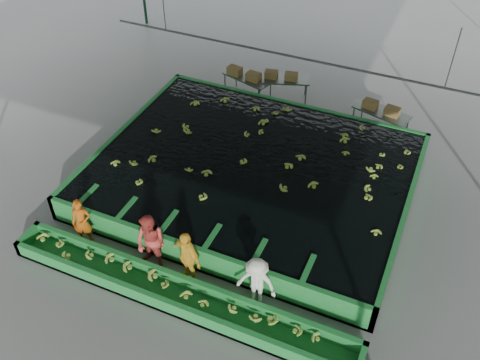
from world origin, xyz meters
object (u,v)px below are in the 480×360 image
at_px(flotation_tank, 252,174).
at_px(sorting_trough, 177,295).
at_px(packing_table_left, 247,87).
at_px(packing_table_right, 380,122).
at_px(worker_a, 82,222).
at_px(worker_c, 187,257).
at_px(packing_table_mid, 282,89).
at_px(box_stack_right, 381,111).
at_px(worker_b, 151,243).
at_px(worker_d, 257,283).
at_px(box_stack_mid, 281,78).
at_px(box_stack_left, 244,77).

xyz_separation_m(flotation_tank, sorting_trough, (0.00, -5.10, -0.20)).
distance_m(flotation_tank, packing_table_left, 5.44).
bearing_deg(flotation_tank, sorting_trough, -90.00).
bearing_deg(packing_table_left, packing_table_right, -3.01).
distance_m(sorting_trough, worker_a, 3.65).
height_order(worker_c, packing_table_mid, worker_c).
bearing_deg(box_stack_right, worker_b, -115.65).
xyz_separation_m(packing_table_mid, packing_table_right, (4.09, -0.70, -0.01)).
xyz_separation_m(flotation_tank, packing_table_left, (-2.30, 4.93, 0.01)).
height_order(worker_a, worker_c, worker_c).
bearing_deg(packing_table_left, sorting_trough, -77.07).
height_order(worker_a, packing_table_mid, worker_a).
height_order(sorting_trough, worker_d, worker_d).
xyz_separation_m(worker_c, box_stack_right, (3.19, 8.93, 0.05)).
bearing_deg(flotation_tank, box_stack_right, 56.23).
distance_m(worker_a, box_stack_right, 11.11).
xyz_separation_m(flotation_tank, box_stack_mid, (-1.02, 5.30, 0.50)).
xyz_separation_m(packing_table_right, box_stack_right, (-0.05, -0.01, 0.47)).
bearing_deg(worker_a, packing_table_mid, 50.49).
relative_size(worker_a, worker_b, 0.84).
relative_size(packing_table_left, packing_table_mid, 0.96).
distance_m(box_stack_left, box_stack_right, 5.52).
bearing_deg(packing_table_left, box_stack_right, -3.17).
bearing_deg(worker_d, box_stack_left, 111.86).
xyz_separation_m(sorting_trough, packing_table_right, (3.14, 9.74, 0.22)).
bearing_deg(worker_d, worker_b, 176.44).
relative_size(worker_d, box_stack_right, 1.20).
xyz_separation_m(worker_c, box_stack_mid, (-0.93, 9.60, 0.07)).
distance_m(sorting_trough, worker_d, 2.16).
distance_m(flotation_tank, sorting_trough, 5.10).
bearing_deg(packing_table_mid, worker_a, -104.91).
relative_size(worker_b, box_stack_left, 1.30).
height_order(flotation_tank, box_stack_mid, box_stack_mid).
bearing_deg(worker_a, worker_d, -24.60).
distance_m(packing_table_left, packing_table_mid, 1.41).
height_order(sorting_trough, worker_c, worker_c).
height_order(worker_d, box_stack_mid, worker_d).
relative_size(sorting_trough, worker_a, 6.37).
height_order(sorting_trough, box_stack_right, box_stack_right).
relative_size(worker_c, packing_table_right, 0.86).
height_order(box_stack_left, box_stack_mid, box_stack_mid).
bearing_deg(worker_d, worker_c, 176.44).
height_order(worker_a, box_stack_right, worker_a).
height_order(flotation_tank, worker_a, worker_a).
height_order(worker_b, box_stack_mid, worker_b).
bearing_deg(worker_d, packing_table_left, 111.07).
bearing_deg(box_stack_left, worker_b, -82.33).
bearing_deg(packing_table_right, box_stack_right, -164.92).
xyz_separation_m(sorting_trough, box_stack_left, (-2.43, 9.96, 0.66)).
bearing_deg(sorting_trough, box_stack_right, 72.36).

